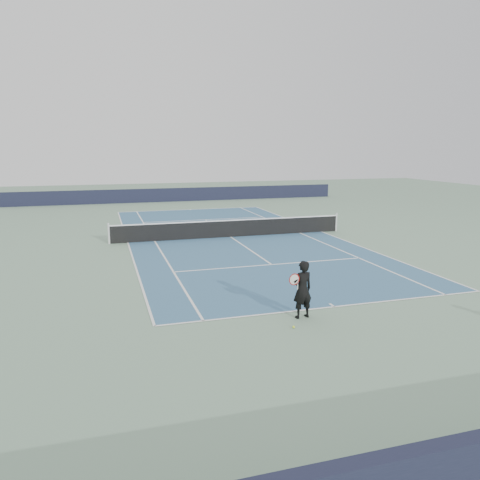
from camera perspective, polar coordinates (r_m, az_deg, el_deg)
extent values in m
plane|color=gray|center=(25.54, -1.15, 0.36)|extent=(80.00, 80.00, 0.00)
cube|color=#365F81|center=(25.54, -1.15, 0.37)|extent=(10.97, 23.77, 0.01)
cylinder|color=silver|center=(24.54, -15.70, 0.75)|extent=(0.10, 0.10, 1.07)
cylinder|color=silver|center=(27.83, 11.65, 2.15)|extent=(0.10, 0.10, 1.07)
cube|color=black|center=(25.46, -1.16, 1.37)|extent=(12.80, 0.03, 0.90)
cube|color=white|center=(25.38, -1.16, 2.42)|extent=(12.80, 0.04, 0.06)
cube|color=black|center=(42.79, -7.63, 5.50)|extent=(30.00, 0.25, 1.20)
imported|color=black|center=(13.53, 7.62, -5.99)|extent=(0.70, 0.55, 1.69)
torus|color=#A2120D|center=(13.28, 6.64, -4.79)|extent=(0.34, 0.18, 0.36)
cylinder|color=white|center=(13.28, 6.64, -4.79)|extent=(0.29, 0.14, 0.32)
cylinder|color=white|center=(13.43, 7.04, -5.78)|extent=(0.08, 0.13, 0.27)
sphere|color=#CFEA2F|center=(13.00, 6.55, -10.49)|extent=(0.07, 0.07, 0.07)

